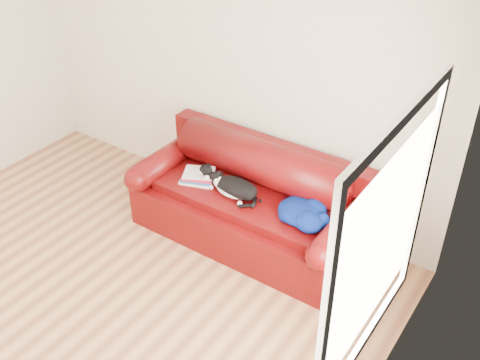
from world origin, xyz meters
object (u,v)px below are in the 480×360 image
(book_stack, at_px, (198,176))
(blanket, at_px, (303,212))
(cat, at_px, (235,188))
(sofa_base, at_px, (249,217))

(book_stack, bearing_deg, blanket, 2.24)
(cat, bearing_deg, book_stack, -178.52)
(sofa_base, relative_size, cat, 3.63)
(sofa_base, height_order, book_stack, book_stack)
(book_stack, distance_m, cat, 0.41)
(sofa_base, bearing_deg, book_stack, -169.19)
(book_stack, height_order, blanket, blanket)
(sofa_base, xyz_separation_m, book_stack, (-0.49, -0.09, 0.31))
(book_stack, distance_m, blanket, 1.06)
(book_stack, xyz_separation_m, cat, (0.41, -0.01, 0.03))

